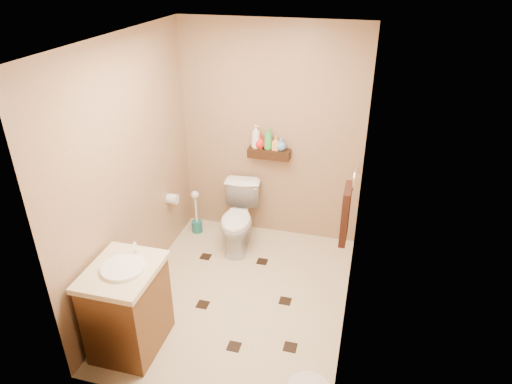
# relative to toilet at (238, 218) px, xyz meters

# --- Properties ---
(ground) EXTENTS (2.50, 2.50, 0.00)m
(ground) POSITION_rel_toilet_xyz_m (0.26, -0.83, -0.35)
(ground) COLOR beige
(ground) RESTS_ON ground
(wall_back) EXTENTS (2.00, 0.04, 2.40)m
(wall_back) POSITION_rel_toilet_xyz_m (0.26, 0.42, 0.85)
(wall_back) COLOR #A0745B
(wall_back) RESTS_ON ground
(wall_front) EXTENTS (2.00, 0.04, 2.40)m
(wall_front) POSITION_rel_toilet_xyz_m (0.26, -2.08, 0.85)
(wall_front) COLOR #A0745B
(wall_front) RESTS_ON ground
(wall_left) EXTENTS (0.04, 2.50, 2.40)m
(wall_left) POSITION_rel_toilet_xyz_m (-0.74, -0.83, 0.85)
(wall_left) COLOR #A0745B
(wall_left) RESTS_ON ground
(wall_right) EXTENTS (0.04, 2.50, 2.40)m
(wall_right) POSITION_rel_toilet_xyz_m (1.26, -0.83, 0.85)
(wall_right) COLOR #A0745B
(wall_right) RESTS_ON ground
(ceiling) EXTENTS (2.00, 2.50, 0.02)m
(ceiling) POSITION_rel_toilet_xyz_m (0.26, -0.83, 2.05)
(ceiling) COLOR white
(ceiling) RESTS_ON wall_back
(wall_shelf) EXTENTS (0.46, 0.14, 0.10)m
(wall_shelf) POSITION_rel_toilet_xyz_m (0.26, 0.34, 0.67)
(wall_shelf) COLOR #321D0D
(wall_shelf) RESTS_ON wall_back
(floor_accents) EXTENTS (1.25, 1.33, 0.01)m
(floor_accents) POSITION_rel_toilet_xyz_m (0.33, -0.86, -0.35)
(floor_accents) COLOR black
(floor_accents) RESTS_ON ground
(toilet) EXTENTS (0.47, 0.73, 0.71)m
(toilet) POSITION_rel_toilet_xyz_m (0.00, 0.00, 0.00)
(toilet) COLOR white
(toilet) RESTS_ON ground
(vanity) EXTENTS (0.53, 0.65, 0.91)m
(vanity) POSITION_rel_toilet_xyz_m (-0.44, -1.63, 0.05)
(vanity) COLOR brown
(vanity) RESTS_ON ground
(toilet_brush) EXTENTS (0.12, 0.12, 0.54)m
(toilet_brush) POSITION_rel_toilet_xyz_m (-0.56, 0.15, -0.16)
(toilet_brush) COLOR #1A6963
(toilet_brush) RESTS_ON ground
(towel_ring) EXTENTS (0.12, 0.30, 0.76)m
(towel_ring) POSITION_rel_toilet_xyz_m (1.17, -0.58, 0.59)
(towel_ring) COLOR silver
(towel_ring) RESTS_ON wall_right
(toilet_paper) EXTENTS (0.12, 0.11, 0.12)m
(toilet_paper) POSITION_rel_toilet_xyz_m (-0.68, -0.18, 0.25)
(toilet_paper) COLOR silver
(toilet_paper) RESTS_ON wall_left
(bottle_a) EXTENTS (0.14, 0.14, 0.26)m
(bottle_a) POSITION_rel_toilet_xyz_m (0.11, 0.34, 0.85)
(bottle_a) COLOR white
(bottle_a) RESTS_ON wall_shelf
(bottle_b) EXTENTS (0.07, 0.07, 0.15)m
(bottle_b) POSITION_rel_toilet_xyz_m (0.15, 0.34, 0.79)
(bottle_b) COLOR #FFA735
(bottle_b) RESTS_ON wall_shelf
(bottle_c) EXTENTS (0.17, 0.17, 0.16)m
(bottle_c) POSITION_rel_toilet_xyz_m (0.15, 0.34, 0.80)
(bottle_c) COLOR red
(bottle_c) RESTS_ON wall_shelf
(bottle_d) EXTENTS (0.12, 0.12, 0.24)m
(bottle_d) POSITION_rel_toilet_xyz_m (0.25, 0.34, 0.84)
(bottle_d) COLOR green
(bottle_d) RESTS_ON wall_shelf
(bottle_e) EXTENTS (0.07, 0.07, 0.15)m
(bottle_e) POSITION_rel_toilet_xyz_m (0.33, 0.34, 0.79)
(bottle_e) COLOR #FEAC54
(bottle_e) RESTS_ON wall_shelf
(bottle_f) EXTENTS (0.13, 0.13, 0.14)m
(bottle_f) POSITION_rel_toilet_xyz_m (0.39, 0.34, 0.79)
(bottle_f) COLOR #5797D9
(bottle_f) RESTS_ON wall_shelf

